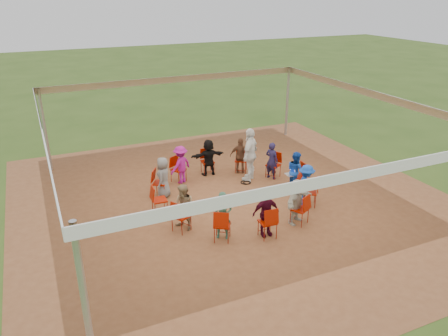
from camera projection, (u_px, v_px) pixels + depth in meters
name	position (u px, v px, depth m)	size (l,w,h in m)	color
ground	(233.00, 200.00, 13.65)	(80.00, 80.00, 0.00)	#304917
dirt_patch	(233.00, 200.00, 13.65)	(13.00, 13.00, 0.00)	brown
tent	(234.00, 128.00, 12.74)	(10.33, 10.33, 3.00)	#B2B2B7
chair_0	(298.00, 176.00, 14.28)	(0.42, 0.44, 0.90)	#9D1400
chair_1	(273.00, 165.00, 15.17)	(0.42, 0.44, 0.90)	#9D1400
chair_2	(241.00, 160.00, 15.61)	(0.42, 0.44, 0.90)	#9D1400
chair_3	(207.00, 162.00, 15.48)	(0.42, 0.44, 0.90)	#9D1400
chair_4	(178.00, 170.00, 14.81)	(0.42, 0.44, 0.90)	#9D1400
chair_5	(160.00, 183.00, 13.78)	(0.42, 0.44, 0.90)	#9D1400
chair_6	(159.00, 200.00, 12.68)	(0.42, 0.44, 0.90)	#9D1400
chair_7	(181.00, 216.00, 11.79)	(0.42, 0.44, 0.90)	#9D1400
chair_8	(222.00, 225.00, 11.35)	(0.42, 0.44, 0.90)	#9D1400
chair_9	(268.00, 222.00, 11.48)	(0.42, 0.44, 0.90)	#9D1400
chair_10	(300.00, 209.00, 12.15)	(0.42, 0.44, 0.90)	#9D1400
chair_11	(310.00, 192.00, 13.18)	(0.42, 0.44, 0.90)	#9D1400
person_seated_0	(296.00, 171.00, 14.16)	(0.64, 0.37, 1.31)	#1344AD
person_seated_1	(272.00, 161.00, 15.01)	(0.48, 0.31, 1.31)	#1E193E
person_seated_2	(241.00, 156.00, 15.42)	(0.77, 0.39, 1.31)	brown
person_seated_3	(209.00, 157.00, 15.29)	(1.21, 0.45, 1.31)	black
person_seated_4	(181.00, 165.00, 14.66)	(0.84, 0.42, 1.31)	#9B1581
person_seated_5	(163.00, 177.00, 13.69)	(0.64, 0.36, 1.31)	slate
person_seated_6	(184.00, 208.00, 11.79)	(0.64, 0.37, 1.31)	#957D58
person_seated_7	(223.00, 216.00, 11.38)	(0.48, 0.31, 1.31)	#2A503D
person_seated_8	(266.00, 213.00, 11.51)	(0.77, 0.39, 1.31)	#3F081B
person_seated_9	(296.00, 201.00, 12.14)	(1.21, 0.45, 1.31)	beige
person_seated_10	(306.00, 186.00, 13.11)	(0.84, 0.42, 1.31)	#1344AD
standing_person	(250.00, 154.00, 14.79)	(1.08, 0.55, 1.85)	white
cable_coil	(246.00, 182.00, 14.86)	(0.41, 0.41, 0.03)	black
laptop	(291.00, 173.00, 14.12)	(0.28, 0.34, 0.23)	#B7B7BC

